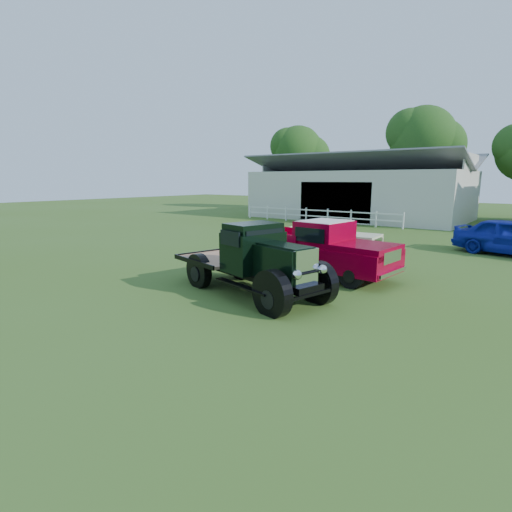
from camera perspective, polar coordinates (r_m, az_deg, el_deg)
The scene contains 8 objects.
ground at distance 12.50m, azimuth -4.10°, elevation -5.45°, with size 120.00×120.00×0.00m, color #3A5A1B.
shed_left at distance 38.03m, azimuth 14.56°, elevation 9.48°, with size 18.80×10.20×5.60m, color beige, non-canonical shape.
fence_rail at distance 33.20m, azimuth 8.67°, elevation 5.74°, with size 14.20×0.16×1.20m, color white, non-canonical shape.
tree_a at distance 49.38m, azimuth 5.95°, elevation 12.86°, with size 6.30×6.30×10.50m, color #183C15, non-canonical shape.
tree_b at distance 44.64m, azimuth 22.56°, elevation 12.97°, with size 6.90×6.90×11.50m, color #183C15, non-canonical shape.
vintage_flatbed at distance 12.34m, azimuth -0.72°, elevation -0.35°, with size 5.59×2.22×2.22m, color black, non-canonical shape.
red_pickup at distance 14.93m, azimuth 9.35°, elevation 1.18°, with size 5.66×2.17×2.06m, color maroon, non-canonical shape.
white_pickup at distance 18.75m, azimuth 10.74°, elevation 2.45°, with size 4.47×1.73×1.64m, color beige, non-canonical shape.
Camera 1 is at (8.01, -8.94, 3.52)m, focal length 28.00 mm.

